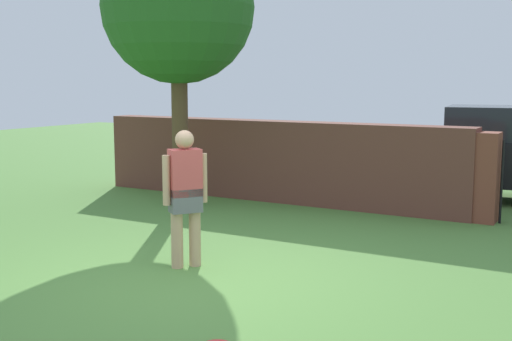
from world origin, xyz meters
TOP-DOWN VIEW (x-y plane):
  - ground_plane at (0.00, 0.00)m, footprint 40.00×40.00m
  - brick_wall at (-1.50, 4.83)m, footprint 7.19×0.50m
  - tree at (-2.73, 3.66)m, footprint 2.62×2.62m
  - person at (-0.38, 0.54)m, footprint 0.39×0.45m
  - car at (2.16, 6.95)m, footprint 4.38×2.34m

SIDE VIEW (x-z plane):
  - ground_plane at x=0.00m, z-range 0.00..0.00m
  - brick_wall at x=-1.50m, z-range 0.00..1.46m
  - car at x=2.16m, z-range 0.00..1.72m
  - person at x=-0.38m, z-range 0.09..1.71m
  - tree at x=-2.73m, z-range 1.03..5.77m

